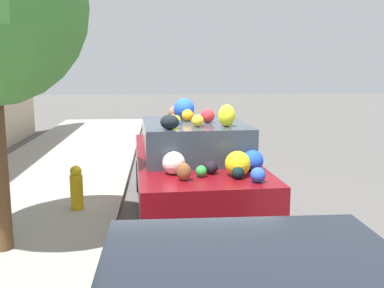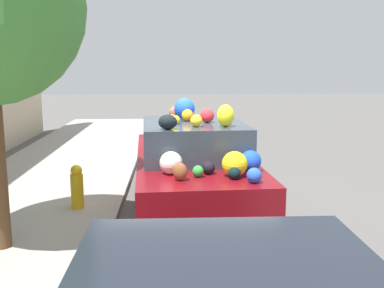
% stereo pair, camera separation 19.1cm
% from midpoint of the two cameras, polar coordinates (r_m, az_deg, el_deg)
% --- Properties ---
extents(ground_plane, '(60.00, 60.00, 0.00)m').
position_cam_midpoint_polar(ground_plane, '(7.38, 0.24, -8.53)').
color(ground_plane, '#565451').
extents(sidewalk_curb, '(24.00, 3.20, 0.10)m').
position_cam_midpoint_polar(sidewalk_curb, '(7.72, -20.40, -7.94)').
color(sidewalk_curb, '#9E998E').
rests_on(sidewalk_curb, ground).
extents(fire_hydrant, '(0.20, 0.20, 0.70)m').
position_cam_midpoint_polar(fire_hydrant, '(7.33, -13.67, -5.31)').
color(fire_hydrant, gold).
rests_on(fire_hydrant, sidewalk_curb).
extents(art_car, '(4.38, 1.97, 1.82)m').
position_cam_midpoint_polar(art_car, '(7.12, 0.86, -2.81)').
color(art_car, maroon).
rests_on(art_car, ground).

